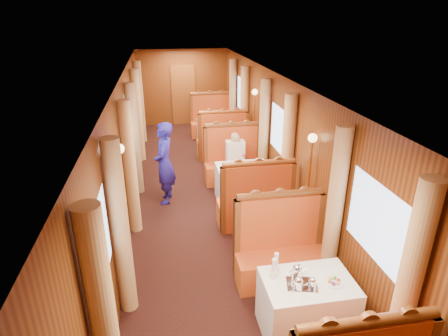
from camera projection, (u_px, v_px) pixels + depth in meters
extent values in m
cube|color=brown|center=(184.00, 95.00, 12.70)|extent=(0.80, 0.04, 2.00)
cube|color=white|center=(306.00, 306.00, 4.45)|extent=(1.05, 0.72, 0.75)
cylinder|color=brown|center=(369.00, 321.00, 3.04)|extent=(1.23, 0.10, 0.10)
cube|color=#AD2613|center=(281.00, 267.00, 5.37)|extent=(1.30, 0.55, 0.45)
cube|color=#AD2613|center=(279.00, 222.00, 5.33)|extent=(1.30, 0.12, 0.80)
cylinder|color=brown|center=(280.00, 194.00, 5.16)|extent=(1.23, 0.10, 0.10)
cube|color=white|center=(243.00, 184.00, 7.63)|extent=(1.05, 0.72, 0.75)
cube|color=#AD2613|center=(254.00, 213.00, 6.83)|extent=(1.30, 0.55, 0.45)
cube|color=#AD2613|center=(258.00, 187.00, 6.39)|extent=(1.30, 0.12, 0.80)
cylinder|color=brown|center=(259.00, 163.00, 6.22)|extent=(1.23, 0.10, 0.10)
cube|color=#AD2613|center=(234.00, 172.00, 8.56)|extent=(1.30, 0.55, 0.45)
cube|color=#AD2613|center=(232.00, 143.00, 8.51)|extent=(1.30, 0.12, 0.80)
cylinder|color=brown|center=(232.00, 125.00, 8.34)|extent=(1.23, 0.10, 0.10)
cube|color=white|center=(217.00, 133.00, 10.82)|extent=(1.05, 0.72, 0.75)
cube|color=#AD2613|center=(222.00, 149.00, 10.01)|extent=(1.30, 0.55, 0.45)
cube|color=#AD2613|center=(223.00, 129.00, 9.57)|extent=(1.30, 0.12, 0.80)
cylinder|color=brown|center=(223.00, 112.00, 9.40)|extent=(1.23, 0.10, 0.10)
cube|color=#AD2613|center=(212.00, 129.00, 11.74)|extent=(1.30, 0.55, 0.45)
cube|color=#AD2613|center=(211.00, 107.00, 11.69)|extent=(1.30, 0.12, 0.80)
cylinder|color=brown|center=(211.00, 93.00, 11.52)|extent=(1.23, 0.10, 0.10)
cube|color=silver|center=(302.00, 285.00, 4.24)|extent=(0.39, 0.33, 0.01)
cylinder|color=white|center=(334.00, 283.00, 4.27)|extent=(0.22, 0.22, 0.01)
cylinder|color=white|center=(273.00, 275.00, 4.34)|extent=(0.08, 0.08, 0.08)
cylinder|color=white|center=(274.00, 266.00, 4.29)|extent=(0.05, 0.05, 0.18)
cylinder|color=white|center=(276.00, 269.00, 4.44)|extent=(0.08, 0.08, 0.08)
cylinder|color=white|center=(276.00, 260.00, 4.39)|extent=(0.05, 0.05, 0.18)
cylinder|color=silver|center=(244.00, 163.00, 7.50)|extent=(0.06, 0.06, 0.14)
cylinder|color=silver|center=(215.00, 118.00, 10.68)|extent=(0.06, 0.06, 0.14)
cylinder|color=tan|center=(105.00, 330.00, 3.10)|extent=(0.22, 0.22, 2.35)
cylinder|color=tan|center=(120.00, 230.00, 4.52)|extent=(0.22, 0.22, 2.35)
cylinder|color=tan|center=(407.00, 291.00, 3.53)|extent=(0.22, 0.22, 2.35)
cylinder|color=tan|center=(335.00, 211.00, 4.95)|extent=(0.22, 0.22, 2.35)
cylinder|color=tan|center=(130.00, 169.00, 6.28)|extent=(0.22, 0.22, 2.35)
cylinder|color=tan|center=(134.00, 140.00, 7.70)|extent=(0.22, 0.22, 2.35)
cylinder|color=tan|center=(287.00, 159.00, 6.72)|extent=(0.22, 0.22, 2.35)
cylinder|color=tan|center=(264.00, 133.00, 8.13)|extent=(0.22, 0.22, 2.35)
cylinder|color=tan|center=(138.00, 116.00, 9.46)|extent=(0.22, 0.22, 2.35)
cylinder|color=tan|center=(140.00, 103.00, 10.88)|extent=(0.22, 0.22, 2.35)
cylinder|color=tan|center=(244.00, 112.00, 9.90)|extent=(0.22, 0.22, 2.35)
cylinder|color=tan|center=(233.00, 99.00, 11.31)|extent=(0.22, 0.22, 2.35)
cylinder|color=#BF8C3F|center=(126.00, 210.00, 5.49)|extent=(0.04, 0.04, 1.85)
sphere|color=#FFD18C|center=(119.00, 149.00, 5.12)|extent=(0.14, 0.14, 0.14)
cylinder|color=#BF8C3F|center=(307.00, 195.00, 5.93)|extent=(0.04, 0.04, 1.85)
sphere|color=#FFD18C|center=(313.00, 138.00, 5.56)|extent=(0.14, 0.14, 0.14)
cylinder|color=#BF8C3F|center=(136.00, 137.00, 8.67)|extent=(0.04, 0.04, 1.85)
sphere|color=#FFD18C|center=(132.00, 96.00, 8.30)|extent=(0.14, 0.14, 0.14)
cylinder|color=#BF8C3F|center=(254.00, 131.00, 9.11)|extent=(0.04, 0.04, 1.85)
sphere|color=#FFD18C|center=(255.00, 92.00, 8.75)|extent=(0.14, 0.14, 0.14)
imported|color=navy|center=(164.00, 163.00, 7.42)|extent=(0.48, 0.66, 1.67)
cube|color=beige|center=(235.00, 153.00, 8.22)|extent=(0.40, 0.24, 0.55)
sphere|color=tan|center=(235.00, 137.00, 8.08)|extent=(0.20, 0.20, 0.20)
cube|color=beige|center=(236.00, 165.00, 8.16)|extent=(0.36, 0.30, 0.14)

